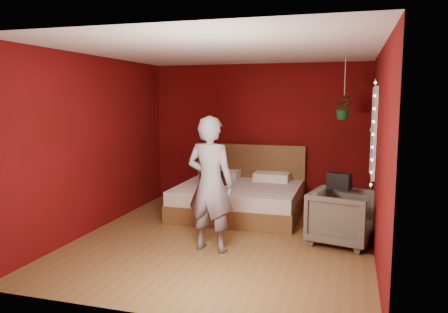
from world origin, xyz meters
The scene contains 10 objects.
floor centered at (0.00, 0.00, 0.00)m, with size 4.50×4.50×0.00m, color brown.
room_walls centered at (0.00, 0.00, 1.68)m, with size 4.04×4.54×2.62m.
window centered at (1.97, 0.90, 1.50)m, with size 0.05×0.97×1.27m.
fairy_lights centered at (1.94, 0.37, 1.50)m, with size 0.04×0.04×1.45m.
bed centered at (-0.13, 1.43, 0.29)m, with size 2.04×1.74×1.12m.
person centered at (-0.05, -0.44, 0.88)m, with size 0.64×0.42×1.76m, color slate.
armchair centered at (1.58, 0.30, 0.37)m, with size 0.79×0.81×0.74m, color #5C5948.
handbag centered at (1.53, 0.41, 0.85)m, with size 0.31×0.15×0.22m, color black.
throw_pillow centered at (-0.61, 1.45, 0.60)m, with size 0.49×0.49×0.17m, color black.
hanging_plant centered at (1.54, 1.34, 1.83)m, with size 0.39×0.35×0.95m.
Camera 1 is at (1.67, -5.68, 1.97)m, focal length 35.00 mm.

